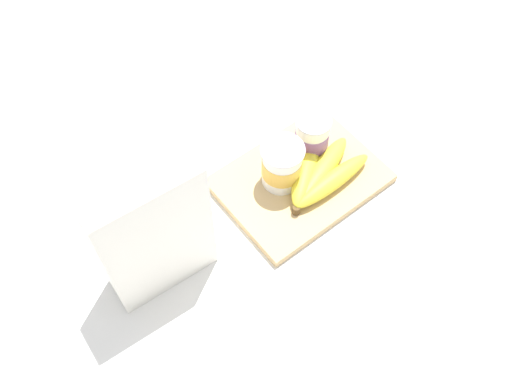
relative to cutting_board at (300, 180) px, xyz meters
The scene contains 6 objects.
ground_plane 0.01m from the cutting_board, ahead, with size 2.40×2.40×0.00m, color silver.
cutting_board is the anchor object (origin of this frame).
cereal_box 0.32m from the cutting_board, behind, with size 0.17×0.07×0.27m, color white.
yogurt_cup_front 0.07m from the cutting_board, 149.30° to the left, with size 0.08×0.08×0.09m.
yogurt_cup_back 0.08m from the cutting_board, 33.27° to the left, with size 0.06×0.06×0.09m.
banana_bunch 0.04m from the cutting_board, 49.09° to the right, with size 0.19×0.13×0.04m.
Camera 1 is at (-0.43, -0.42, 0.89)m, focal length 40.50 mm.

